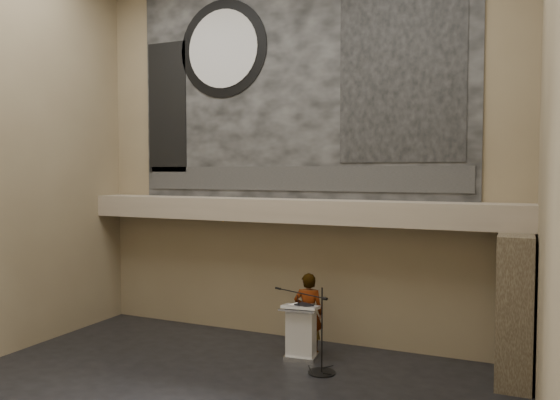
% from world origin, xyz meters
% --- Properties ---
extents(wall_back, '(10.00, 0.02, 8.50)m').
position_xyz_m(wall_back, '(0.00, 4.00, 4.25)').
color(wall_back, '#78674C').
rests_on(wall_back, floor).
extents(wall_right, '(0.02, 8.00, 8.50)m').
position_xyz_m(wall_right, '(5.00, 0.00, 4.25)').
color(wall_right, '#78674C').
rests_on(wall_right, floor).
extents(soffit, '(10.00, 0.80, 0.50)m').
position_xyz_m(soffit, '(0.00, 3.60, 2.95)').
color(soffit, gray).
rests_on(soffit, wall_back).
extents(sprinkler_left, '(0.04, 0.04, 0.06)m').
position_xyz_m(sprinkler_left, '(-1.60, 3.55, 2.67)').
color(sprinkler_left, '#B2893D').
rests_on(sprinkler_left, soffit).
extents(sprinkler_right, '(0.04, 0.04, 0.06)m').
position_xyz_m(sprinkler_right, '(1.90, 3.55, 2.67)').
color(sprinkler_right, '#B2893D').
rests_on(sprinkler_right, soffit).
extents(banner, '(8.00, 0.05, 5.00)m').
position_xyz_m(banner, '(0.00, 3.97, 5.70)').
color(banner, black).
rests_on(banner, wall_back).
extents(banner_text_strip, '(7.76, 0.02, 0.55)m').
position_xyz_m(banner_text_strip, '(0.00, 3.93, 3.65)').
color(banner_text_strip, '#2A2A2A').
rests_on(banner_text_strip, banner).
extents(banner_clock_rim, '(2.30, 0.02, 2.30)m').
position_xyz_m(banner_clock_rim, '(-1.80, 3.93, 6.70)').
color(banner_clock_rim, black).
rests_on(banner_clock_rim, banner).
extents(banner_clock_face, '(1.84, 0.02, 1.84)m').
position_xyz_m(banner_clock_face, '(-1.80, 3.91, 6.70)').
color(banner_clock_face, silver).
rests_on(banner_clock_face, banner).
extents(banner_building_print, '(2.60, 0.02, 3.60)m').
position_xyz_m(banner_building_print, '(2.40, 3.93, 5.80)').
color(banner_building_print, black).
rests_on(banner_building_print, banner).
extents(banner_brick_print, '(1.10, 0.02, 3.20)m').
position_xyz_m(banner_brick_print, '(-3.40, 3.93, 5.40)').
color(banner_brick_print, black).
rests_on(banner_brick_print, banner).
extents(stone_pier, '(0.60, 1.40, 2.70)m').
position_xyz_m(stone_pier, '(4.65, 3.15, 1.35)').
color(stone_pier, '#433829').
rests_on(stone_pier, floor).
extents(lectern, '(0.76, 0.58, 1.13)m').
position_xyz_m(lectern, '(0.68, 2.73, 0.55)').
color(lectern, silver).
rests_on(lectern, floor).
extents(binder, '(0.38, 0.35, 0.04)m').
position_xyz_m(binder, '(0.75, 2.70, 1.12)').
color(binder, black).
rests_on(binder, lectern).
extents(papers, '(0.33, 0.38, 0.00)m').
position_xyz_m(papers, '(0.57, 2.71, 1.10)').
color(papers, white).
rests_on(papers, lectern).
extents(speaker_person, '(0.69, 0.52, 1.69)m').
position_xyz_m(speaker_person, '(0.69, 3.12, 0.85)').
color(speaker_person, silver).
rests_on(speaker_person, floor).
extents(mic_stand, '(1.42, 0.72, 1.63)m').
position_xyz_m(mic_stand, '(1.29, 2.15, 0.24)').
color(mic_stand, black).
rests_on(mic_stand, floor).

